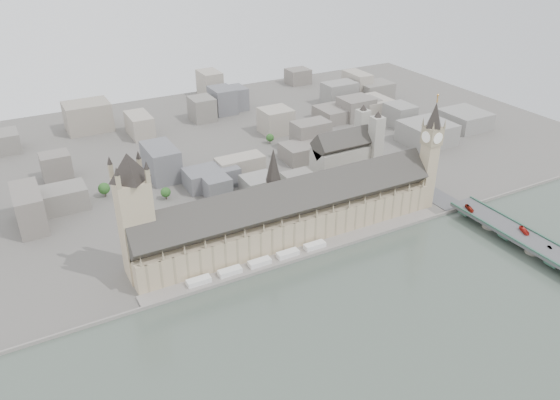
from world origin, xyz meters
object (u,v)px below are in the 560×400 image
victoria_tower (135,211)px  westminster_bridge (526,243)px  red_bus_north (469,208)px  red_bus_south (524,231)px  car_approach (430,179)px  elizabeth_tower (430,148)px  westminster_abbey (347,154)px  car_silver (550,247)px  palace_of_westminster (288,214)px

victoria_tower → westminster_bridge: (284.00, -113.50, -50.08)m
red_bus_north → red_bus_south: (11.32, -49.23, 0.05)m
red_bus_south → car_approach: bearing=111.4°
elizabeth_tower → westminster_abbey: 96.91m
westminster_bridge → red_bus_north: (-6.89, 56.20, 6.71)m
car_approach → red_bus_south: bearing=-80.7°
westminster_bridge → red_bus_south: red_bus_south is taller
red_bus_north → elizabeth_tower: bearing=132.3°
elizabeth_tower → red_bus_north: (17.11, -39.30, -46.25)m
red_bus_north → car_silver: 75.78m
red_bus_south → elizabeth_tower: bearing=129.6°
red_bus_north → car_silver: bearing=-63.7°
westminster_bridge → red_bus_north: 57.02m
westminster_bridge → westminster_abbey: westminster_abbey is taller
red_bus_north → car_approach: 64.73m
elizabeth_tower → car_approach: elizabeth_tower is taller
elizabeth_tower → red_bus_north: size_ratio=9.43×
palace_of_westminster → westminster_abbey: westminster_abbey is taller
red_bus_south → car_silver: red_bus_south is taller
elizabeth_tower → westminster_abbey: bearing=107.3°
car_approach → victoria_tower: bearing=-169.1°
victoria_tower → westminster_abbey: 244.79m
westminster_bridge → elizabeth_tower: bearing=104.1°
elizabeth_tower → palace_of_westminster: bearing=175.2°
victoria_tower → westminster_abbey: victoria_tower is taller
elizabeth_tower → car_silver: (27.00, -114.42, -47.15)m
palace_of_westminster → red_bus_south: 194.59m
elizabeth_tower → victoria_tower: size_ratio=1.07×
westminster_bridge → palace_of_westminster: bearing=146.5°
red_bus_north → westminster_abbey: bearing=128.1°
elizabeth_tower → westminster_abbey: (-27.08, 87.00, -33.01)m
red_bus_north → westminster_bridge: bearing=-64.2°
westminster_abbey → red_bus_north: bearing=-70.7°
palace_of_westminster → red_bus_south: (166.44, -100.23, -10.82)m
car_silver → palace_of_westminster: bearing=159.1°
palace_of_westminster → westminster_abbey: (110.92, 75.30, 2.38)m
red_bus_south → red_bus_north: bearing=124.7°
elizabeth_tower → westminster_abbey: elizabeth_tower is taller
victoria_tower → red_bus_north: 286.28m
elizabeth_tower → westminster_bridge: bearing=-75.9°
elizabeth_tower → car_approach: 60.58m
westminster_bridge → car_silver: bearing=-81.0°
red_bus_south → westminster_abbey: bearing=129.3°
westminster_bridge → red_bus_south: size_ratio=27.66×
victoria_tower → car_silver: victoria_tower is taller
westminster_bridge → car_silver: (3.00, -18.92, 5.81)m
car_silver → car_approach: bearing=105.6°
westminster_bridge → car_approach: 120.04m
westminster_abbey → westminster_bridge: bearing=-74.4°
westminster_bridge → car_approach: bearing=87.5°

